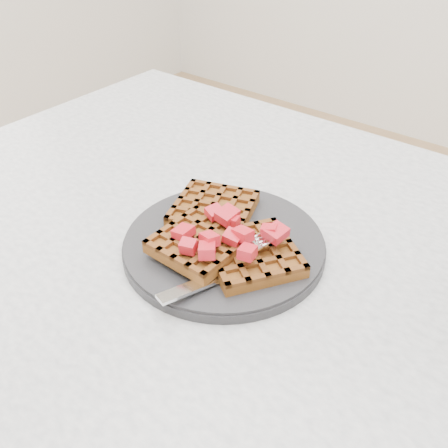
% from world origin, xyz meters
% --- Properties ---
extents(table, '(1.20, 0.80, 0.75)m').
position_xyz_m(table, '(0.00, 0.00, 0.64)').
color(table, silver).
rests_on(table, ground).
extents(plate, '(0.25, 0.25, 0.02)m').
position_xyz_m(plate, '(-0.06, -0.02, 0.76)').
color(plate, '#232326').
rests_on(plate, table).
extents(waffles, '(0.23, 0.19, 0.03)m').
position_xyz_m(waffles, '(-0.06, -0.03, 0.78)').
color(waffles, brown).
rests_on(waffles, plate).
extents(strawberry_pile, '(0.15, 0.15, 0.02)m').
position_xyz_m(strawberry_pile, '(-0.06, -0.02, 0.80)').
color(strawberry_pile, '#A8000F').
rests_on(strawberry_pile, waffles).
extents(fork, '(0.07, 0.18, 0.02)m').
position_xyz_m(fork, '(-0.01, -0.06, 0.77)').
color(fork, silver).
rests_on(fork, plate).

